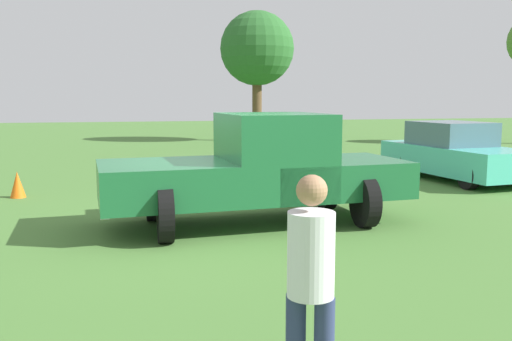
{
  "coord_description": "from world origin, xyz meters",
  "views": [
    {
      "loc": [
        8.89,
        -1.29,
        2.11
      ],
      "look_at": [
        0.05,
        0.77,
        0.9
      ],
      "focal_mm": 38.79,
      "sensor_mm": 36.0,
      "label": 1
    }
  ],
  "objects_px": {
    "pickup_truck": "(263,167)",
    "sedan_near": "(454,153)",
    "person_bystander": "(311,279)",
    "traffic_cone": "(18,185)",
    "tree_side": "(257,49)"
  },
  "relations": [
    {
      "from": "pickup_truck",
      "to": "traffic_cone",
      "type": "relative_size",
      "value": 9.43
    },
    {
      "from": "pickup_truck",
      "to": "person_bystander",
      "type": "distance_m",
      "value": 5.54
    },
    {
      "from": "sedan_near",
      "to": "person_bystander",
      "type": "height_order",
      "value": "person_bystander"
    },
    {
      "from": "person_bystander",
      "to": "traffic_cone",
      "type": "xyz_separation_m",
      "value": [
        -8.94,
        -3.46,
        -0.62
      ]
    },
    {
      "from": "sedan_near",
      "to": "traffic_cone",
      "type": "height_order",
      "value": "sedan_near"
    },
    {
      "from": "pickup_truck",
      "to": "traffic_cone",
      "type": "height_order",
      "value": "pickup_truck"
    },
    {
      "from": "pickup_truck",
      "to": "sedan_near",
      "type": "xyz_separation_m",
      "value": [
        -3.76,
        6.0,
        -0.28
      ]
    },
    {
      "from": "sedan_near",
      "to": "person_bystander",
      "type": "xyz_separation_m",
      "value": [
        9.2,
        -7.02,
        0.22
      ]
    },
    {
      "from": "sedan_near",
      "to": "tree_side",
      "type": "distance_m",
      "value": 14.13
    },
    {
      "from": "person_bystander",
      "to": "traffic_cone",
      "type": "bearing_deg",
      "value": -126.01
    },
    {
      "from": "sedan_near",
      "to": "person_bystander",
      "type": "bearing_deg",
      "value": -43.64
    },
    {
      "from": "pickup_truck",
      "to": "person_bystander",
      "type": "xyz_separation_m",
      "value": [
        5.44,
        -1.02,
        -0.06
      ]
    },
    {
      "from": "pickup_truck",
      "to": "tree_side",
      "type": "distance_m",
      "value": 18.02
    },
    {
      "from": "pickup_truck",
      "to": "tree_side",
      "type": "xyz_separation_m",
      "value": [
        -17.25,
        3.96,
        3.4
      ]
    },
    {
      "from": "sedan_near",
      "to": "tree_side",
      "type": "xyz_separation_m",
      "value": [
        -13.49,
        -2.04,
        3.69
      ]
    }
  ]
}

